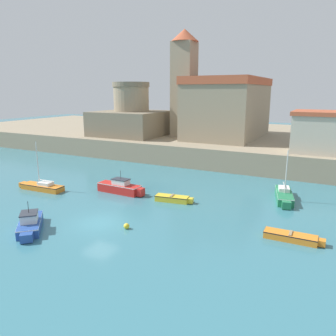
% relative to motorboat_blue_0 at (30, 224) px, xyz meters
% --- Properties ---
extents(ground_plane, '(200.00, 200.00, 0.00)m').
position_rel_motorboat_blue_0_xyz_m(ground_plane, '(3.89, 3.60, -0.52)').
color(ground_plane, teal).
extents(quay_seawall, '(120.00, 40.00, 3.00)m').
position_rel_motorboat_blue_0_xyz_m(quay_seawall, '(3.89, 44.77, 0.98)').
color(quay_seawall, gray).
rests_on(quay_seawall, ground).
extents(motorboat_blue_0, '(4.24, 4.36, 2.36)m').
position_rel_motorboat_blue_0_xyz_m(motorboat_blue_0, '(0.00, 0.00, 0.00)').
color(motorboat_blue_0, '#284C9E').
rests_on(motorboat_blue_0, ground).
extents(dinghy_yellow_2, '(3.86, 1.60, 0.65)m').
position_rel_motorboat_blue_0_xyz_m(dinghy_yellow_2, '(6.92, 11.21, -0.21)').
color(dinghy_yellow_2, yellow).
rests_on(dinghy_yellow_2, ground).
extents(motorboat_red_3, '(5.52, 1.59, 2.46)m').
position_rel_motorboat_blue_0_xyz_m(motorboat_red_3, '(0.63, 11.18, 0.08)').
color(motorboat_red_3, red).
rests_on(motorboat_red_3, ground).
extents(dinghy_orange_4, '(4.20, 1.16, 0.60)m').
position_rel_motorboat_blue_0_xyz_m(dinghy_orange_4, '(18.44, 7.43, -0.23)').
color(dinghy_orange_4, orange).
rests_on(dinghy_orange_4, ground).
extents(sailboat_green_5, '(2.55, 5.81, 5.09)m').
position_rel_motorboat_blue_0_xyz_m(sailboat_green_5, '(16.53, 16.73, -0.03)').
color(sailboat_green_5, '#237A4C').
rests_on(sailboat_green_5, ground).
extents(sailboat_orange_6, '(5.74, 1.70, 5.35)m').
position_rel_motorboat_blue_0_xyz_m(sailboat_orange_6, '(-7.65, 8.05, -0.12)').
color(sailboat_orange_6, orange).
rests_on(sailboat_orange_6, ground).
extents(mooring_buoy, '(0.45, 0.45, 0.45)m').
position_rel_motorboat_blue_0_xyz_m(mooring_buoy, '(6.58, 3.63, -0.30)').
color(mooring_buoy, yellow).
rests_on(mooring_buoy, ground).
extents(church, '(14.61, 18.00, 17.50)m').
position_rel_motorboat_blue_0_xyz_m(church, '(3.08, 37.69, 7.91)').
color(church, gray).
rests_on(church, quay_seawall).
extents(fortress, '(11.84, 11.84, 9.17)m').
position_rel_motorboat_blue_0_xyz_m(fortress, '(-12.11, 32.86, 5.51)').
color(fortress, '#796C57').
rests_on(fortress, quay_seawall).
extents(harbor_shed_near_wharf, '(9.22, 6.83, 5.20)m').
position_rel_motorboat_blue_0_xyz_m(harbor_shed_near_wharf, '(19.89, 29.42, 5.10)').
color(harbor_shed_near_wharf, '#BCB29E').
rests_on(harbor_shed_near_wharf, quay_seawall).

